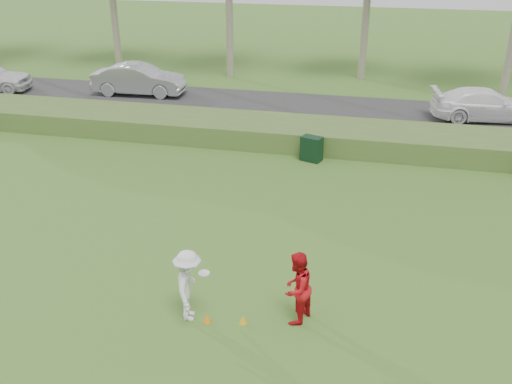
% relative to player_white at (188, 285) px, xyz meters
% --- Properties ---
extents(ground, '(120.00, 120.00, 0.00)m').
position_rel_player_white_xyz_m(ground, '(0.57, 0.61, -0.91)').
color(ground, '#396722').
rests_on(ground, ground).
extents(reed_strip, '(80.00, 3.00, 0.90)m').
position_rel_player_white_xyz_m(reed_strip, '(0.57, 12.61, -0.46)').
color(reed_strip, '#446528').
rests_on(reed_strip, ground).
extents(park_road, '(80.00, 6.00, 0.06)m').
position_rel_player_white_xyz_m(park_road, '(0.57, 17.61, -0.88)').
color(park_road, '#2D2D2D').
rests_on(park_road, ground).
extents(player_white, '(0.99, 1.29, 1.82)m').
position_rel_player_white_xyz_m(player_white, '(0.00, 0.00, 0.00)').
color(player_white, white).
rests_on(player_white, ground).
extents(player_red, '(0.97, 1.08, 1.83)m').
position_rel_player_white_xyz_m(player_red, '(2.50, 0.45, 0.01)').
color(player_red, red).
rests_on(player_red, ground).
extents(cone_orange, '(0.18, 0.18, 0.20)m').
position_rel_player_white_xyz_m(cone_orange, '(0.46, -0.08, -0.81)').
color(cone_orange, orange).
rests_on(cone_orange, ground).
extents(cone_yellow, '(0.20, 0.20, 0.22)m').
position_rel_player_white_xyz_m(cone_yellow, '(1.30, 0.06, -0.80)').
color(cone_yellow, gold).
rests_on(cone_yellow, ground).
extents(utility_cabinet, '(0.93, 0.74, 1.01)m').
position_rel_player_white_xyz_m(utility_cabinet, '(1.44, 10.77, -0.40)').
color(utility_cabinet, black).
rests_on(utility_cabinet, ground).
extents(car_mid, '(5.19, 2.08, 1.68)m').
position_rel_player_white_xyz_m(car_mid, '(-9.24, 18.39, -0.01)').
color(car_mid, '#B6B6BB').
rests_on(car_mid, park_road).
extents(car_right, '(5.40, 2.85, 1.49)m').
position_rel_player_white_xyz_m(car_right, '(8.90, 17.82, -0.10)').
color(car_right, white).
rests_on(car_right, park_road).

